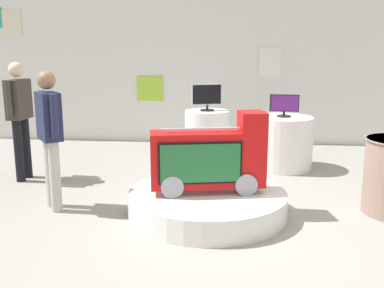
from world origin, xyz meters
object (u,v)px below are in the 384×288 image
(display_pedestal_left_rear, at_px, (283,143))
(display_pedestal_right_rear, at_px, (207,134))
(tv_on_left_rear, at_px, (284,105))
(main_display_pedestal, at_px, (207,203))
(tv_on_right_rear, at_px, (207,96))
(shopper_browsing_rear, at_px, (50,130))
(shopper_browsing_near_truck, at_px, (19,112))
(novelty_firetruck_tv, at_px, (210,160))

(display_pedestal_left_rear, bearing_deg, display_pedestal_right_rear, 154.54)
(display_pedestal_left_rear, distance_m, tv_on_left_rear, 0.57)
(main_display_pedestal, height_order, tv_on_right_rear, tv_on_right_rear)
(shopper_browsing_rear, bearing_deg, shopper_browsing_near_truck, 128.86)
(novelty_firetruck_tv, bearing_deg, tv_on_left_rear, 63.88)
(main_display_pedestal, bearing_deg, shopper_browsing_rear, 179.40)
(novelty_firetruck_tv, xyz_separation_m, shopper_browsing_near_truck, (-2.66, 1.11, 0.33))
(main_display_pedestal, relative_size, tv_on_right_rear, 3.46)
(display_pedestal_right_rear, xyz_separation_m, tv_on_right_rear, (-0.00, -0.00, 0.64))
(display_pedestal_left_rear, xyz_separation_m, tv_on_left_rear, (0.00, -0.00, 0.57))
(tv_on_left_rear, distance_m, shopper_browsing_near_truck, 3.78)
(main_display_pedestal, xyz_separation_m, tv_on_right_rear, (-0.16, 2.61, 0.90))
(novelty_firetruck_tv, distance_m, display_pedestal_right_rear, 2.63)
(tv_on_right_rear, relative_size, shopper_browsing_rear, 0.32)
(novelty_firetruck_tv, relative_size, display_pedestal_left_rear, 1.42)
(main_display_pedestal, bearing_deg, tv_on_left_rear, 63.29)
(display_pedestal_right_rear, height_order, shopper_browsing_near_truck, shopper_browsing_near_truck)
(tv_on_right_rear, height_order, shopper_browsing_rear, shopper_browsing_rear)
(display_pedestal_left_rear, bearing_deg, shopper_browsing_rear, -143.87)
(tv_on_left_rear, distance_m, tv_on_right_rear, 1.32)
(display_pedestal_left_rear, height_order, tv_on_left_rear, tv_on_left_rear)
(tv_on_left_rear, xyz_separation_m, shopper_browsing_near_truck, (-3.66, -0.94, -0.02))
(display_pedestal_left_rear, relative_size, shopper_browsing_near_truck, 0.55)
(main_display_pedestal, distance_m, tv_on_left_rear, 2.44)
(main_display_pedestal, relative_size, tv_on_left_rear, 4.02)
(novelty_firetruck_tv, height_order, shopper_browsing_rear, shopper_browsing_rear)
(novelty_firetruck_tv, bearing_deg, tv_on_right_rear, 93.99)
(tv_on_left_rear, height_order, tv_on_right_rear, tv_on_right_rear)
(display_pedestal_right_rear, bearing_deg, tv_on_left_rear, -25.61)
(display_pedestal_left_rear, distance_m, shopper_browsing_rear, 3.48)
(tv_on_left_rear, relative_size, display_pedestal_right_rear, 0.55)
(novelty_firetruck_tv, xyz_separation_m, shopper_browsing_rear, (-1.78, 0.02, 0.29))
(novelty_firetruck_tv, distance_m, shopper_browsing_rear, 1.80)
(shopper_browsing_near_truck, bearing_deg, display_pedestal_left_rear, 14.39)
(display_pedestal_right_rear, xyz_separation_m, shopper_browsing_rear, (-1.60, -2.60, 0.52))
(novelty_firetruck_tv, xyz_separation_m, display_pedestal_left_rear, (1.00, 2.05, -0.22))
(main_display_pedestal, relative_size, display_pedestal_right_rear, 2.19)
(main_display_pedestal, bearing_deg, novelty_firetruck_tv, -4.67)
(shopper_browsing_near_truck, bearing_deg, tv_on_right_rear, 31.19)
(shopper_browsing_near_truck, bearing_deg, shopper_browsing_rear, -51.14)
(novelty_firetruck_tv, relative_size, tv_on_left_rear, 2.94)
(shopper_browsing_near_truck, distance_m, shopper_browsing_rear, 1.40)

